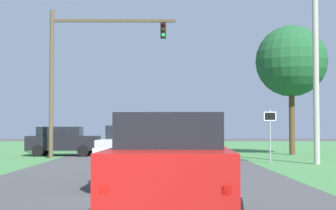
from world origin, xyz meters
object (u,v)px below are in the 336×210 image
(red_suv_near, at_px, (170,167))
(oak_tree_right, at_px, (291,61))
(keep_moving_sign, at_px, (270,129))
(pickup_truck_lead, at_px, (141,153))
(utility_pole_right, at_px, (316,74))
(traffic_light, at_px, (82,61))
(crossing_suv_far, at_px, (63,140))

(red_suv_near, relative_size, oak_tree_right, 0.59)
(red_suv_near, relative_size, keep_moving_sign, 1.85)
(pickup_truck_lead, xyz_separation_m, keep_moving_sign, (5.90, 9.17, 0.74))
(oak_tree_right, bearing_deg, red_suv_near, -109.10)
(utility_pole_right, bearing_deg, traffic_light, 157.68)
(pickup_truck_lead, bearing_deg, red_suv_near, -82.95)
(red_suv_near, xyz_separation_m, traffic_light, (-4.72, 19.67, 4.42))
(traffic_light, distance_m, keep_moving_sign, 11.19)
(keep_moving_sign, height_order, oak_tree_right, oak_tree_right)
(pickup_truck_lead, bearing_deg, utility_pole_right, 46.06)
(pickup_truck_lead, distance_m, keep_moving_sign, 10.93)
(red_suv_near, bearing_deg, oak_tree_right, 70.90)
(keep_moving_sign, bearing_deg, oak_tree_right, 68.14)
(utility_pole_right, bearing_deg, pickup_truck_lead, -133.94)
(crossing_suv_far, height_order, utility_pole_right, utility_pole_right)
(red_suv_near, distance_m, pickup_truck_lead, 6.70)
(crossing_suv_far, bearing_deg, utility_pole_right, -28.82)
(pickup_truck_lead, relative_size, traffic_light, 0.66)
(pickup_truck_lead, distance_m, traffic_light, 14.33)
(crossing_suv_far, relative_size, utility_pole_right, 0.51)
(traffic_light, bearing_deg, pickup_truck_lead, -73.34)
(crossing_suv_far, bearing_deg, red_suv_near, -74.21)
(red_suv_near, height_order, crossing_suv_far, red_suv_near)
(traffic_light, height_order, oak_tree_right, traffic_light)
(red_suv_near, bearing_deg, crossing_suv_far, 105.79)
(red_suv_near, distance_m, crossing_suv_far, 23.04)
(pickup_truck_lead, xyz_separation_m, crossing_suv_far, (-5.45, 15.52, -0.01))
(pickup_truck_lead, distance_m, utility_pole_right, 11.84)
(red_suv_near, height_order, oak_tree_right, oak_tree_right)
(keep_moving_sign, bearing_deg, traffic_light, 158.53)
(traffic_light, relative_size, crossing_suv_far, 1.94)
(oak_tree_right, bearing_deg, utility_pole_right, -96.37)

